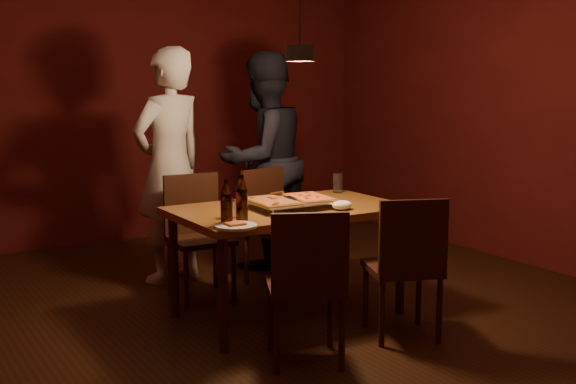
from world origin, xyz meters
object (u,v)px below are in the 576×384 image
chair_near_right (407,255)px  pendant_lamp (300,51)px  chair_far_right (272,215)px  plate_slice (235,226)px  diner_dark (263,160)px  dining_table (288,218)px  chair_far_left (197,224)px  diner_white (169,166)px  pizza_tray (290,204)px  beer_bottle_a (226,202)px  chair_near_left (307,273)px  beer_bottle_b (242,198)px

chair_near_right → pendant_lamp: 1.42m
chair_far_right → plate_slice: size_ratio=2.02×
chair_near_right → diner_dark: (0.14, 2.01, 0.37)m
chair_far_right → dining_table: bearing=55.4°
chair_far_left → diner_dark: bearing=-145.5°
diner_white → pendant_lamp: (0.32, -1.40, 0.84)m
diner_white → pendant_lamp: 1.67m
pizza_tray → chair_far_right: bearing=74.0°
pendant_lamp → dining_table: bearing=82.7°
pizza_tray → beer_bottle_a: 0.69m
pizza_tray → pendant_lamp: 1.00m
chair_near_left → chair_near_right: size_ratio=1.02×
beer_bottle_a → plate_slice: (0.01, -0.09, -0.12)m
beer_bottle_b → diner_white: size_ratio=0.15×
chair_near_left → diner_dark: (0.88, 2.04, 0.37)m
pizza_tray → diner_white: size_ratio=0.30×
chair_far_right → beer_bottle_b: size_ratio=1.80×
dining_table → diner_dark: diner_dark is taller
beer_bottle_a → plate_slice: bearing=-82.2°
chair_far_right → chair_near_left: 1.69m
chair_far_left → pizza_tray: size_ratio=0.88×
diner_dark → chair_near_left: bearing=53.0°
chair_near_left → diner_dark: size_ratio=0.31×
chair_far_left → chair_near_left: same height
chair_near_right → diner_dark: bearing=107.8°
chair_near_left → pizza_tray: bearing=89.2°
chair_far_left → beer_bottle_b: beer_bottle_b is taller
beer_bottle_a → diner_dark: diner_dark is taller
beer_bottle_a → plate_slice: size_ratio=1.08×
chair_near_left → chair_near_right: 0.74m
beer_bottle_a → chair_near_right: bearing=-24.4°
chair_far_left → diner_white: (-0.01, 0.47, 0.38)m
dining_table → chair_far_left: chair_far_left is taller
dining_table → beer_bottle_b: size_ratio=5.40×
beer_bottle_a → diner_white: bearing=79.8°
chair_far_right → pizza_tray: bearing=56.3°
dining_table → chair_near_left: bearing=-114.5°
plate_slice → chair_far_left: bearing=76.7°
beer_bottle_a → pendant_lamp: pendant_lamp is taller
beer_bottle_a → diner_white: diner_white is taller
beer_bottle_a → beer_bottle_b: (0.14, 0.07, 0.01)m
chair_far_left → plate_slice: bearing=80.8°
beer_bottle_a → diner_dark: size_ratio=0.15×
chair_far_right → beer_bottle_a: bearing=37.0°
dining_table → pizza_tray: bearing=-82.6°
chair_far_left → beer_bottle_a: (-0.29, -1.07, 0.35)m
beer_bottle_b → diner_white: (0.14, 1.47, 0.03)m
chair_far_left → pizza_tray: 0.88m
chair_far_left → plate_slice: size_ratio=1.96×
dining_table → diner_dark: bearing=67.6°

